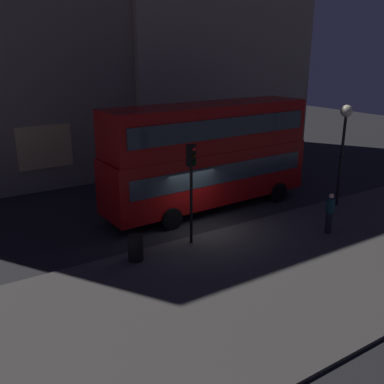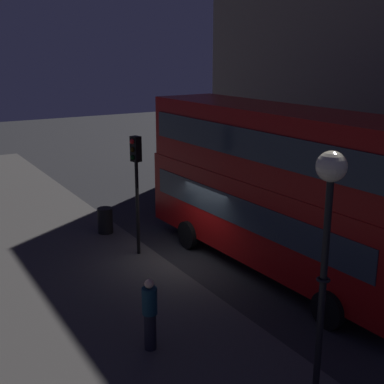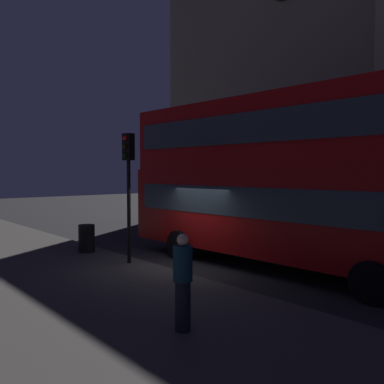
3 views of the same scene
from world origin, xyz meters
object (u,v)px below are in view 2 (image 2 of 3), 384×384
traffic_light_near_kerb (136,171)px  pedestrian (150,314)px  street_lamp (329,208)px  litter_bin (105,220)px  double_decker_bus (274,182)px

traffic_light_near_kerb → pedestrian: size_ratio=2.30×
street_lamp → litter_bin: street_lamp is taller
traffic_light_near_kerb → pedestrian: (5.63, -2.32, -2.05)m
street_lamp → litter_bin: (-11.49, -0.09, -3.54)m
street_lamp → double_decker_bus: bearing=149.0°
traffic_light_near_kerb → pedestrian: 6.42m
street_lamp → pedestrian: street_lamp is taller
double_decker_bus → street_lamp: bearing=-33.2°
double_decker_bus → litter_bin: double_decker_bus is taller
traffic_light_near_kerb → litter_bin: traffic_light_near_kerb is taller
double_decker_bus → litter_bin: bearing=-150.8°
double_decker_bus → traffic_light_near_kerb: double_decker_bus is taller
double_decker_bus → traffic_light_near_kerb: bearing=-135.4°
traffic_light_near_kerb → litter_bin: size_ratio=4.16×
double_decker_bus → traffic_light_near_kerb: 4.60m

